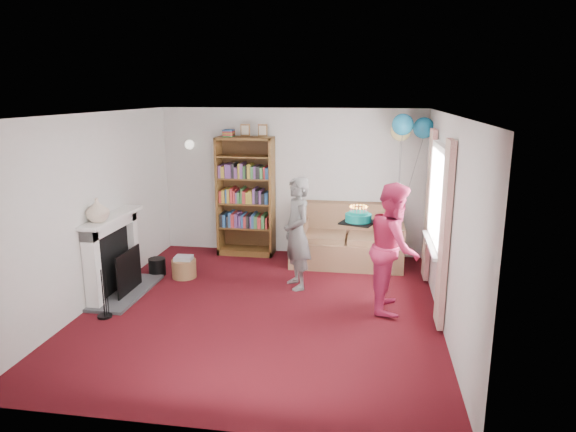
% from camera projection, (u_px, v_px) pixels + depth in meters
% --- Properties ---
extents(ground, '(5.00, 5.00, 0.00)m').
position_uv_depth(ground, '(262.00, 308.00, 6.71)').
color(ground, '#370810').
rests_on(ground, ground).
extents(wall_back, '(4.50, 0.02, 2.50)m').
position_uv_depth(wall_back, '(291.00, 182.00, 8.83)').
color(wall_back, silver).
rests_on(wall_back, ground).
extents(wall_left, '(0.02, 5.00, 2.50)m').
position_uv_depth(wall_left, '(94.00, 209.00, 6.76)').
color(wall_left, silver).
rests_on(wall_left, ground).
extents(wall_right, '(0.02, 5.00, 2.50)m').
position_uv_depth(wall_right, '(448.00, 223.00, 6.07)').
color(wall_right, silver).
rests_on(wall_right, ground).
extents(ceiling, '(4.50, 5.00, 0.01)m').
position_uv_depth(ceiling, '(260.00, 114.00, 6.12)').
color(ceiling, white).
rests_on(ceiling, wall_back).
extents(fireplace, '(0.55, 1.80, 1.12)m').
position_uv_depth(fireplace, '(117.00, 259.00, 7.09)').
color(fireplace, '#3F3F42').
rests_on(fireplace, ground).
extents(window_bay, '(0.14, 2.02, 2.20)m').
position_uv_depth(window_bay, '(437.00, 215.00, 6.67)').
color(window_bay, white).
rests_on(window_bay, ground).
extents(wall_sconce, '(0.16, 0.23, 0.16)m').
position_uv_depth(wall_sconce, '(190.00, 144.00, 8.81)').
color(wall_sconce, gold).
rests_on(wall_sconce, ground).
extents(bookcase, '(0.96, 0.42, 2.24)m').
position_uv_depth(bookcase, '(246.00, 198.00, 8.80)').
color(bookcase, '#472B14').
rests_on(bookcase, ground).
extents(sofa, '(1.80, 0.95, 0.95)m').
position_uv_depth(sofa, '(347.00, 242.00, 8.47)').
color(sofa, brown).
rests_on(sofa, ground).
extents(wicker_basket, '(0.37, 0.37, 0.34)m').
position_uv_depth(wicker_basket, '(184.00, 268.00, 7.81)').
color(wicker_basket, '#885F3F').
rests_on(wicker_basket, ground).
extents(person_striped, '(0.61, 0.70, 1.61)m').
position_uv_depth(person_striped, '(297.00, 233.00, 7.27)').
color(person_striped, black).
rests_on(person_striped, ground).
extents(person_magenta, '(0.66, 0.83, 1.66)m').
position_uv_depth(person_magenta, '(394.00, 247.00, 6.53)').
color(person_magenta, '#B8244F').
rests_on(person_magenta, ground).
extents(birthday_cake, '(0.40, 0.40, 0.22)m').
position_uv_depth(birthday_cake, '(358.00, 218.00, 6.57)').
color(birthday_cake, black).
rests_on(birthday_cake, ground).
extents(balloons, '(0.66, 0.71, 1.76)m').
position_uv_depth(balloons, '(409.00, 128.00, 7.89)').
color(balloons, '#3F3F3F').
rests_on(balloons, ground).
extents(mantel_vase, '(0.38, 0.38, 0.31)m').
position_uv_depth(mantel_vase, '(97.00, 210.00, 6.59)').
color(mantel_vase, beige).
rests_on(mantel_vase, fireplace).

